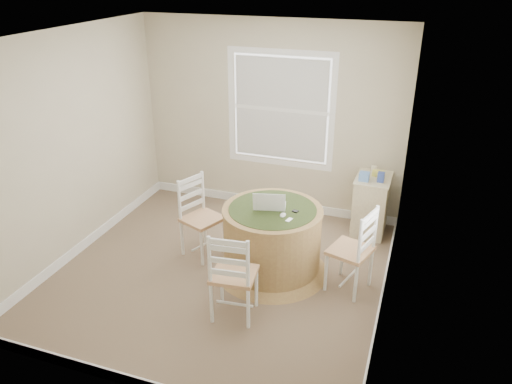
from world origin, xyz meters
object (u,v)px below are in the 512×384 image
(chair_near, at_px, (234,274))
(laptop, at_px, (270,205))
(corner_chest, at_px, (371,205))
(chair_right, at_px, (350,250))
(round_table, at_px, (272,238))
(chair_left, at_px, (202,219))

(chair_near, height_order, laptop, laptop)
(chair_near, bearing_deg, laptop, -101.29)
(chair_near, height_order, corner_chest, chair_near)
(chair_near, bearing_deg, corner_chest, -121.99)
(chair_near, relative_size, chair_right, 1.00)
(laptop, distance_m, corner_chest, 1.65)
(round_table, xyz_separation_m, chair_near, (-0.12, -0.86, 0.05))
(round_table, distance_m, chair_left, 0.89)
(chair_right, bearing_deg, chair_left, -77.16)
(chair_near, height_order, chair_right, same)
(chair_near, bearing_deg, chair_right, -146.83)
(chair_left, distance_m, chair_near, 1.21)
(chair_left, distance_m, laptop, 0.92)
(chair_left, xyz_separation_m, chair_right, (1.76, -0.12, 0.00))
(chair_right, distance_m, corner_chest, 1.34)
(round_table, bearing_deg, chair_near, -83.26)
(round_table, height_order, laptop, laptop)
(corner_chest, bearing_deg, chair_left, -145.67)
(chair_near, bearing_deg, chair_left, -56.78)
(chair_near, xyz_separation_m, laptop, (0.08, 0.88, 0.35))
(round_table, relative_size, chair_left, 1.35)
(chair_left, bearing_deg, corner_chest, -33.93)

